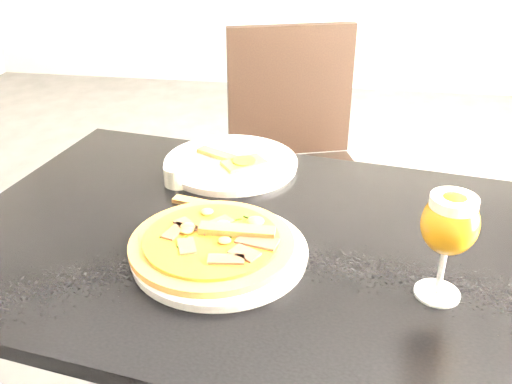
% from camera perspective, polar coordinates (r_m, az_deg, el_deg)
% --- Properties ---
extents(ground, '(6.00, 6.00, 0.00)m').
position_cam_1_polar(ground, '(1.86, -1.85, -18.46)').
color(ground, '#4A4B4D').
rests_on(ground, ground).
extents(dining_table, '(1.31, 0.97, 0.75)m').
position_cam_1_polar(dining_table, '(1.16, 0.22, -8.18)').
color(dining_table, black).
rests_on(dining_table, ground).
extents(chair_far, '(0.56, 0.56, 0.96)m').
position_cam_1_polar(chair_far, '(1.91, 4.12, 2.74)').
color(chair_far, black).
rests_on(chair_far, ground).
extents(plate_main, '(0.42, 0.42, 0.02)m').
position_cam_1_polar(plate_main, '(1.05, -3.66, -6.06)').
color(plate_main, silver).
rests_on(plate_main, dining_table).
extents(pizza, '(0.30, 0.30, 0.03)m').
position_cam_1_polar(pizza, '(1.05, -4.37, -5.00)').
color(pizza, olive).
rests_on(pizza, plate_main).
extents(plate_second, '(0.36, 0.36, 0.02)m').
position_cam_1_polar(plate_second, '(1.39, -2.52, 2.89)').
color(plate_second, silver).
rests_on(plate_second, dining_table).
extents(crust_scraps, '(0.19, 0.13, 0.01)m').
position_cam_1_polar(crust_scraps, '(1.37, -2.06, 3.20)').
color(crust_scraps, olive).
rests_on(crust_scraps, plate_second).
extents(loose_crust, '(0.11, 0.05, 0.01)m').
position_cam_1_polar(loose_crust, '(1.22, -5.90, -1.08)').
color(loose_crust, olive).
rests_on(loose_crust, dining_table).
extents(sauce_cup, '(0.07, 0.07, 0.04)m').
position_cam_1_polar(sauce_cup, '(1.31, -7.77, 1.77)').
color(sauce_cup, beige).
rests_on(sauce_cup, dining_table).
extents(beer_glass, '(0.09, 0.09, 0.19)m').
position_cam_1_polar(beer_glass, '(0.94, 18.82, -3.10)').
color(beer_glass, silver).
rests_on(beer_glass, dining_table).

